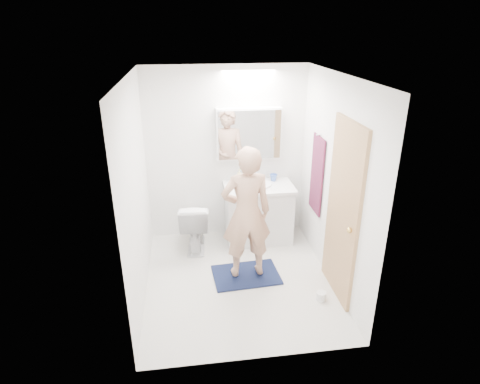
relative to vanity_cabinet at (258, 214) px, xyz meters
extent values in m
plane|color=silver|center=(-0.41, -0.96, -0.39)|extent=(2.50, 2.50, 0.00)
plane|color=white|center=(-0.41, -0.96, 2.01)|extent=(2.50, 2.50, 0.00)
plane|color=white|center=(-0.41, 0.29, 0.81)|extent=(2.50, 0.00, 2.50)
plane|color=white|center=(-0.41, -2.21, 0.81)|extent=(2.50, 0.00, 2.50)
plane|color=white|center=(-1.51, -0.96, 0.81)|extent=(0.00, 2.50, 2.50)
plane|color=white|center=(0.69, -0.96, 0.81)|extent=(0.00, 2.50, 2.50)
cube|color=silver|center=(0.00, 0.00, 0.00)|extent=(0.90, 0.55, 0.78)
cube|color=white|center=(0.00, 0.00, 0.41)|extent=(0.95, 0.58, 0.04)
cylinder|color=white|center=(0.00, 0.03, 0.45)|extent=(0.36, 0.36, 0.03)
cylinder|color=silver|center=(0.00, 0.22, 0.51)|extent=(0.02, 0.02, 0.16)
cube|color=white|center=(-0.11, 0.21, 1.11)|extent=(0.88, 0.14, 0.70)
cube|color=silver|center=(-0.11, 0.13, 1.11)|extent=(0.84, 0.01, 0.66)
imported|color=white|center=(-0.90, -0.11, -0.04)|extent=(0.44, 0.71, 0.70)
cube|color=#131A3B|center=(-0.31, -0.90, -0.38)|extent=(0.83, 0.60, 0.02)
imported|color=tan|center=(-0.31, -0.90, 0.46)|extent=(0.61, 0.42, 1.61)
cube|color=tan|center=(0.67, -1.31, 0.61)|extent=(0.04, 0.80, 2.00)
sphere|color=gold|center=(0.63, -1.61, 0.56)|extent=(0.06, 0.06, 0.06)
cube|color=#101834|center=(0.67, -0.41, 0.71)|extent=(0.02, 0.42, 1.00)
cylinder|color=silver|center=(0.65, -0.41, 1.23)|extent=(0.07, 0.02, 0.02)
imported|color=beige|center=(-0.25, 0.15, 0.53)|extent=(0.11, 0.11, 0.20)
imported|color=#5D88C8|center=(-0.23, 0.18, 0.51)|extent=(0.10, 0.10, 0.16)
imported|color=#4671D2|center=(0.24, 0.16, 0.48)|extent=(0.12, 0.12, 0.10)
cylinder|color=white|center=(0.45, -1.47, -0.34)|extent=(0.11, 0.11, 0.10)
camera|label=1|loc=(-0.96, -4.98, 2.49)|focal=29.92mm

